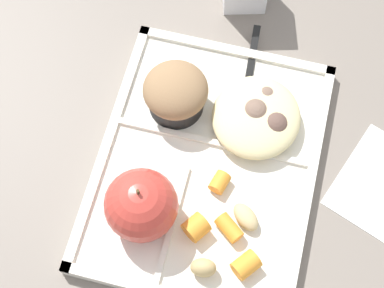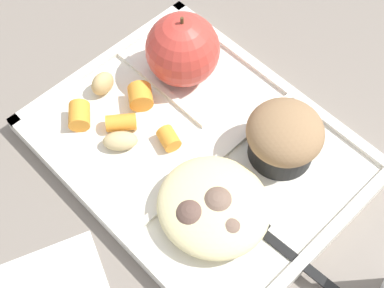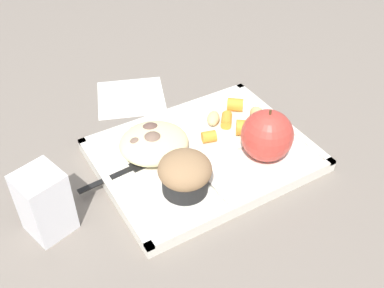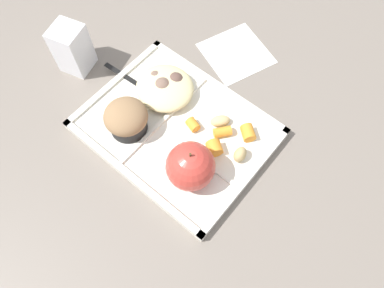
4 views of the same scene
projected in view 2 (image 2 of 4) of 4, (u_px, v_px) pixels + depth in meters
The scene contains 16 objects.
ground at pixel (198, 152), 0.59m from camera, with size 6.00×6.00×0.00m, color slate.
lunch_tray at pixel (198, 148), 0.58m from camera, with size 0.33×0.26×0.02m.
green_apple at pixel (183, 50), 0.59m from camera, with size 0.08×0.08×0.09m.
bran_muffin at pixel (284, 136), 0.55m from camera, with size 0.08×0.08×0.06m.
carrot_slice_large at pixel (140, 96), 0.60m from camera, with size 0.03×0.03×0.02m, color orange.
carrot_slice_back at pixel (121, 123), 0.58m from camera, with size 0.02×0.02×0.03m, color orange.
carrot_slice_small at pixel (169, 139), 0.57m from camera, with size 0.02×0.02×0.02m, color orange.
carrot_slice_near_corner at pixel (79, 115), 0.58m from camera, with size 0.02×0.02×0.03m, color orange.
potato_chunk_small at pixel (120, 141), 0.57m from camera, with size 0.04×0.02×0.02m, color tan.
potato_chunk_golden at pixel (103, 83), 0.61m from camera, with size 0.03×0.02×0.03m, color tan.
egg_noodle_pile at pixel (213, 206), 0.52m from camera, with size 0.11×0.11×0.03m, color beige.
meatball_side at pixel (230, 229), 0.51m from camera, with size 0.03×0.03×0.03m, color #755B4C.
meatball_center at pixel (191, 217), 0.52m from camera, with size 0.04×0.04×0.04m, color brown.
meatball_front at pixel (217, 205), 0.52m from camera, with size 0.04×0.04×0.04m, color #755B4C.
meatball_back at pixel (211, 206), 0.52m from camera, with size 0.03×0.03×0.03m, color brown.
plastic_fork at pixel (271, 239), 0.52m from camera, with size 0.15×0.03×0.00m.
Camera 2 is at (0.21, -0.21, 0.51)m, focal length 50.69 mm.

